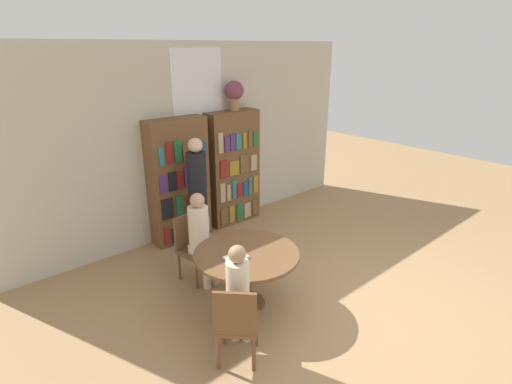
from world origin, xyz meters
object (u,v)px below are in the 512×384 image
object	(u,v)px
seated_reader_right	(239,294)
librarian_standing	(197,184)
flower_vase	(234,93)
reading_table	(246,261)
bookshelf_left	(179,181)
chair_near_camera	(237,322)
bookshelf_right	(233,168)
seated_reader_left	(201,234)
chair_left_side	(193,244)

from	to	relation	value
seated_reader_right	librarian_standing	size ratio (longest dim) A/B	0.70
flower_vase	reading_table	xyz separation A→B (m)	(-1.47, -2.05, -1.63)
bookshelf_left	reading_table	xyz separation A→B (m)	(-0.35, -2.04, -0.37)
bookshelf_left	reading_table	distance (m)	2.10
chair_near_camera	reading_table	bearing A→B (deg)	90.00
librarian_standing	bookshelf_left	bearing A→B (deg)	91.30
chair_near_camera	bookshelf_right	bearing A→B (deg)	97.95
flower_vase	chair_near_camera	size ratio (longest dim) A/B	0.54
flower_vase	chair_near_camera	world-z (taller)	flower_vase
seated_reader_right	chair_near_camera	bearing A→B (deg)	-90.00
flower_vase	seated_reader_left	xyz separation A→B (m)	(-1.59, -1.29, -1.52)
bookshelf_left	seated_reader_right	bearing A→B (deg)	-109.20
bookshelf_right	chair_left_side	world-z (taller)	bookshelf_right
seated_reader_left	librarian_standing	distance (m)	0.98
bookshelf_right	reading_table	distance (m)	2.51
bookshelf_right	seated_reader_left	distance (m)	2.01
bookshelf_left	librarian_standing	world-z (taller)	bookshelf_left
chair_left_side	bookshelf_left	bearing A→B (deg)	-122.30
chair_near_camera	librarian_standing	distance (m)	2.50
bookshelf_right	chair_left_side	size ratio (longest dim) A/B	2.21
chair_near_camera	librarian_standing	world-z (taller)	librarian_standing
seated_reader_right	flower_vase	bearing A→B (deg)	97.58
reading_table	flower_vase	bearing A→B (deg)	54.22
flower_vase	seated_reader_right	bearing A→B (deg)	-128.06
chair_left_side	flower_vase	bearing A→B (deg)	-153.86
reading_table	chair_left_side	xyz separation A→B (m)	(-0.14, 0.94, -0.11)
chair_left_side	librarian_standing	bearing A→B (deg)	-138.11
librarian_standing	chair_left_side	bearing A→B (deg)	-129.75
bookshelf_right	librarian_standing	world-z (taller)	bookshelf_right
chair_near_camera	bookshelf_left	bearing A→B (deg)	114.79
flower_vase	chair_left_side	bearing A→B (deg)	-145.50
chair_near_camera	seated_reader_left	bearing A→B (deg)	113.94
bookshelf_left	seated_reader_left	world-z (taller)	bookshelf_left
chair_left_side	seated_reader_right	bearing A→B (deg)	66.20
flower_vase	reading_table	size ratio (longest dim) A/B	0.39
bookshelf_left	seated_reader_left	distance (m)	1.39
bookshelf_left	chair_near_camera	world-z (taller)	bookshelf_left
bookshelf_right	reading_table	size ratio (longest dim) A/B	1.58
seated_reader_right	librarian_standing	bearing A→B (deg)	112.00
bookshelf_right	chair_left_side	bearing A→B (deg)	-144.54
bookshelf_right	seated_reader_left	size ratio (longest dim) A/B	1.57
chair_near_camera	seated_reader_left	size ratio (longest dim) A/B	0.71
bookshelf_right	seated_reader_right	size ratio (longest dim) A/B	1.59
seated_reader_left	seated_reader_right	bearing A→B (deg)	63.15
librarian_standing	flower_vase	bearing A→B (deg)	24.46
bookshelf_left	seated_reader_right	world-z (taller)	bookshelf_left
reading_table	chair_near_camera	xyz separation A→B (m)	(-0.68, -0.66, -0.11)
bookshelf_left	librarian_standing	size ratio (longest dim) A/B	1.12
reading_table	librarian_standing	size ratio (longest dim) A/B	0.71
chair_near_camera	librarian_standing	size ratio (longest dim) A/B	0.51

